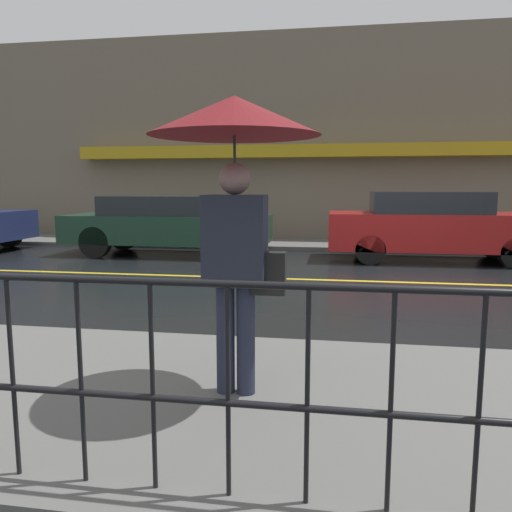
# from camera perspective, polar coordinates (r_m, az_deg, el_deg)

# --- Properties ---
(ground_plane) EXTENTS (80.00, 80.00, 0.00)m
(ground_plane) POSITION_cam_1_polar(r_m,az_deg,el_deg) (8.77, 14.52, -2.88)
(ground_plane) COLOR black
(sidewalk_near) EXTENTS (28.00, 2.82, 0.11)m
(sidewalk_near) POSITION_cam_1_polar(r_m,az_deg,el_deg) (3.79, 21.87, -16.80)
(sidewalk_near) COLOR #60605E
(sidewalk_near) RESTS_ON ground_plane
(sidewalk_far) EXTENTS (28.00, 2.12, 0.11)m
(sidewalk_far) POSITION_cam_1_polar(r_m,az_deg,el_deg) (13.58, 12.71, 1.16)
(sidewalk_far) COLOR #60605E
(sidewalk_far) RESTS_ON ground_plane
(lane_marking) EXTENTS (25.20, 0.12, 0.01)m
(lane_marking) POSITION_cam_1_polar(r_m,az_deg,el_deg) (8.77, 14.52, -2.86)
(lane_marking) COLOR gold
(lane_marking) RESTS_ON ground_plane
(building_storefront) EXTENTS (28.00, 0.85, 5.96)m
(building_storefront) POSITION_cam_1_polar(r_m,az_deg,el_deg) (14.74, 12.79, 12.97)
(building_storefront) COLOR #706656
(building_storefront) RESTS_ON ground_plane
(pedestrian) EXTENTS (1.19, 1.19, 2.10)m
(pedestrian) POSITION_cam_1_polar(r_m,az_deg,el_deg) (3.49, -2.40, 11.81)
(pedestrian) COLOR #23283D
(pedestrian) RESTS_ON sidewalk_near
(car_dark_green) EXTENTS (4.76, 1.75, 1.40)m
(car_dark_green) POSITION_cam_1_polar(r_m,az_deg,el_deg) (11.99, -10.19, 3.64)
(car_dark_green) COLOR #193828
(car_dark_green) RESTS_ON ground_plane
(car_red) EXTENTS (4.55, 1.72, 1.50)m
(car_red) POSITION_cam_1_polar(r_m,az_deg,el_deg) (11.49, 19.63, 3.28)
(car_red) COLOR maroon
(car_red) RESTS_ON ground_plane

